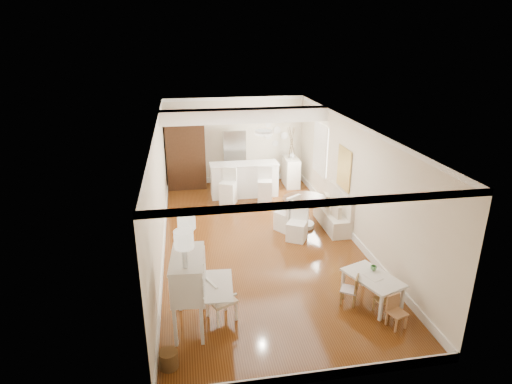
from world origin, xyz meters
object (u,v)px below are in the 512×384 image
object	(u,v)px
sideboard	(291,172)
bar_stool_right	(265,185)
slip_chair_far	(287,212)
pantry_cabinet	(186,153)
secretary_bureau	(189,292)
breakfast_counter	(244,180)
gustavian_armchair	(221,299)
wicker_basket	(169,359)
kids_chair_b	(349,289)
slip_chair_near	(297,222)
kids_table	(372,289)
dining_table	(305,213)
bar_stool_left	(228,187)
kids_chair_a	(383,299)
fridge	(246,158)
kids_chair_c	(397,312)

from	to	relation	value
sideboard	bar_stool_right	bearing A→B (deg)	-128.41
slip_chair_far	bar_stool_right	xyz separation A→B (m)	(-0.17, 2.01, 0.04)
pantry_cabinet	sideboard	world-z (taller)	pantry_cabinet
secretary_bureau	breakfast_counter	bearing A→B (deg)	77.87
gustavian_armchair	wicker_basket	bearing A→B (deg)	114.39
kids_chair_b	slip_chair_near	distance (m)	2.70
kids_table	bar_stool_right	size ratio (longest dim) A/B	1.02
kids_table	slip_chair_near	bearing A→B (deg)	104.34
kids_table	breakfast_counter	size ratio (longest dim) A/B	0.52
dining_table	pantry_cabinet	size ratio (longest dim) A/B	0.49
slip_chair_far	bar_stool_left	xyz separation A→B (m)	(-1.26, 2.03, 0.04)
kids_chair_b	bar_stool_right	world-z (taller)	bar_stool_right
dining_table	slip_chair_far	size ratio (longest dim) A/B	1.17
bar_stool_left	bar_stool_right	xyz separation A→B (m)	(1.08, -0.02, -0.01)
kids_chair_b	bar_stool_right	distance (m)	5.30
wicker_basket	pantry_cabinet	xyz separation A→B (m)	(0.45, 8.03, 1.01)
secretary_bureau	bar_stool_left	size ratio (longest dim) A/B	1.27
wicker_basket	kids_chair_a	world-z (taller)	kids_chair_a
slip_chair_near	pantry_cabinet	xyz separation A→B (m)	(-2.51, 4.27, 0.70)
secretary_bureau	kids_table	xyz separation A→B (m)	(3.30, 0.14, -0.40)
kids_chair_a	bar_stool_right	size ratio (longest dim) A/B	0.51
slip_chair_far	pantry_cabinet	world-z (taller)	pantry_cabinet
wicker_basket	kids_chair_a	bearing A→B (deg)	11.09
slip_chair_near	fridge	bearing A→B (deg)	128.57
secretary_bureau	kids_chair_c	distance (m)	3.49
secretary_bureau	kids_table	size ratio (longest dim) A/B	1.25
fridge	sideboard	xyz separation A→B (m)	(1.43, -0.35, -0.44)
bar_stool_left	wicker_basket	bearing A→B (deg)	-80.12
sideboard	slip_chair_near	bearing A→B (deg)	-99.96
secretary_bureau	dining_table	distance (m)	4.64
gustavian_armchair	breakfast_counter	xyz separation A→B (m)	(1.26, 5.92, 0.12)
kids_chair_a	fridge	bearing A→B (deg)	176.84
kids_chair_b	kids_chair_c	xyz separation A→B (m)	(0.54, -0.78, -0.01)
kids_table	kids_chair_a	bearing A→B (deg)	-79.38
wicker_basket	slip_chair_near	distance (m)	4.80
kids_table	slip_chair_near	xyz separation A→B (m)	(-0.69, 2.71, 0.19)
kids_chair_b	slip_chair_far	xyz separation A→B (m)	(-0.38, 3.25, 0.19)
kids_chair_a	pantry_cabinet	distance (m)	8.05
gustavian_armchair	bar_stool_left	distance (m)	5.39
slip_chair_far	sideboard	bearing A→B (deg)	-140.22
sideboard	kids_table	bearing A→B (deg)	-89.14
wicker_basket	kids_table	bearing A→B (deg)	16.08
kids_table	pantry_cabinet	distance (m)	7.73
bar_stool_right	dining_table	bearing A→B (deg)	-60.38
kids_chair_c	slip_chair_far	size ratio (longest dim) A/B	0.59
gustavian_armchair	kids_chair_c	bearing A→B (deg)	-128.78
bar_stool_left	fridge	world-z (taller)	fridge
kids_chair_a	dining_table	xyz separation A→B (m)	(-0.38, 3.72, 0.12)
slip_chair_near	kids_chair_c	bearing A→B (deg)	-46.51
gustavian_armchair	wicker_basket	size ratio (longest dim) A/B	2.86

